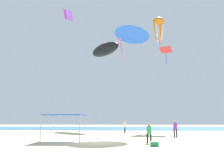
# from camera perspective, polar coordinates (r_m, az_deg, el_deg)

# --- Properties ---
(ground) EXTENTS (110.00, 110.00, 0.10)m
(ground) POSITION_cam_1_polar(r_m,az_deg,el_deg) (20.43, -3.21, -13.58)
(ground) COLOR beige
(ocean_strip) EXTENTS (110.00, 18.79, 0.03)m
(ocean_strip) POSITION_cam_1_polar(r_m,az_deg,el_deg) (49.56, 0.33, -10.20)
(ocean_strip) COLOR teal
(ocean_strip) RESTS_ON ground
(canopy_tent) EXTENTS (3.23, 3.27, 2.28)m
(canopy_tent) POSITION_cam_1_polar(r_m,az_deg,el_deg) (21.84, -10.81, -7.24)
(canopy_tent) COLOR #B2B2B7
(canopy_tent) RESTS_ON ground
(person_leftmost) EXTENTS (0.43, 0.41, 1.72)m
(person_leftmost) POSITION_cam_1_polar(r_m,az_deg,el_deg) (27.60, 14.45, -9.67)
(person_leftmost) COLOR black
(person_leftmost) RESTS_ON ground
(person_central) EXTENTS (0.39, 0.44, 1.66)m
(person_central) POSITION_cam_1_polar(r_m,az_deg,el_deg) (33.19, 2.97, -9.64)
(person_central) COLOR #33384C
(person_central) RESTS_ON ground
(person_rightmost) EXTENTS (0.39, 0.38, 1.58)m
(person_rightmost) POSITION_cam_1_polar(r_m,az_deg,el_deg) (20.20, 8.57, -10.78)
(person_rightmost) COLOR black
(person_rightmost) RESTS_ON ground
(cooler_box) EXTENTS (0.57, 0.37, 0.35)m
(cooler_box) POSITION_cam_1_polar(r_m,az_deg,el_deg) (17.97, 9.81, -13.53)
(cooler_box) COLOR #1E8C4C
(cooler_box) RESTS_ON ground
(kite_inflatable_black) EXTENTS (7.29, 8.02, 3.26)m
(kite_inflatable_black) POSITION_cam_1_polar(r_m,az_deg,el_deg) (47.40, -1.66, 8.02)
(kite_inflatable_black) COLOR black
(kite_delta_blue) EXTENTS (6.27, 6.28, 4.11)m
(kite_delta_blue) POSITION_cam_1_polar(r_m,az_deg,el_deg) (31.89, 4.71, 11.83)
(kite_delta_blue) COLOR blue
(kite_diamond_red) EXTENTS (2.26, 2.21, 2.70)m
(kite_diamond_red) POSITION_cam_1_polar(r_m,az_deg,el_deg) (40.51, 12.38, 7.56)
(kite_diamond_red) COLOR red
(kite_parafoil_purple) EXTENTS (0.54, 5.24, 3.18)m
(kite_parafoil_purple) POSITION_cam_1_polar(r_m,az_deg,el_deg) (43.24, -10.04, 15.35)
(kite_parafoil_purple) COLOR purple
(kite_octopus_orange) EXTENTS (2.97, 2.97, 5.21)m
(kite_octopus_orange) POSITION_cam_1_polar(r_m,az_deg,el_deg) (49.52, 10.69, 13.73)
(kite_octopus_orange) COLOR orange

